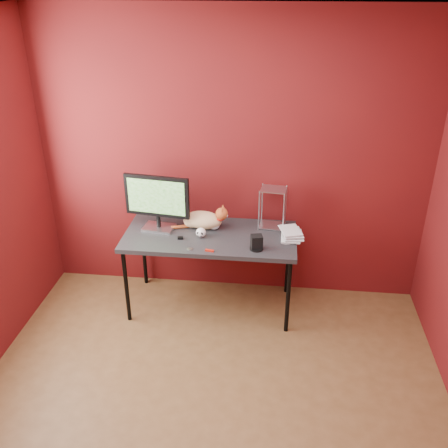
# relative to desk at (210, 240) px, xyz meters

# --- Properties ---
(room) EXTENTS (3.52, 3.52, 2.61)m
(room) POSITION_rel_desk_xyz_m (0.15, -1.37, 0.75)
(room) COLOR brown
(room) RESTS_ON ground
(desk) EXTENTS (1.50, 0.70, 0.75)m
(desk) POSITION_rel_desk_xyz_m (0.00, 0.00, 0.00)
(desk) COLOR black
(desk) RESTS_ON ground
(monitor) EXTENTS (0.58, 0.22, 0.50)m
(monitor) POSITION_rel_desk_xyz_m (-0.47, 0.06, 0.33)
(monitor) COLOR #B1B1B6
(monitor) RESTS_ON desk
(cat) EXTENTS (0.51, 0.22, 0.24)m
(cat) POSITION_rel_desk_xyz_m (-0.07, 0.12, 0.13)
(cat) COLOR orange
(cat) RESTS_ON desk
(skull_mug) EXTENTS (0.09, 0.09, 0.08)m
(skull_mug) POSITION_rel_desk_xyz_m (-0.07, -0.05, 0.09)
(skull_mug) COLOR white
(skull_mug) RESTS_ON desk
(speaker) EXTENTS (0.11, 0.11, 0.13)m
(speaker) POSITION_rel_desk_xyz_m (0.42, -0.21, 0.11)
(speaker) COLOR black
(speaker) RESTS_ON desk
(book_stack) EXTENTS (0.22, 0.26, 0.87)m
(book_stack) POSITION_rel_desk_xyz_m (0.63, 0.01, 0.48)
(book_stack) COLOR beige
(book_stack) RESTS_ON desk
(wire_rack) EXTENTS (0.23, 0.20, 0.37)m
(wire_rack) POSITION_rel_desk_xyz_m (0.53, 0.22, 0.24)
(wire_rack) COLOR #B1B1B6
(wire_rack) RESTS_ON desk
(pocket_knife) EXTENTS (0.07, 0.03, 0.01)m
(pocket_knife) POSITION_rel_desk_xyz_m (0.04, -0.29, 0.06)
(pocket_knife) COLOR #B21B0D
(pocket_knife) RESTS_ON desk
(black_gadget) EXTENTS (0.05, 0.03, 0.02)m
(black_gadget) POSITION_rel_desk_xyz_m (-0.24, -0.11, 0.06)
(black_gadget) COLOR black
(black_gadget) RESTS_ON desk
(washer) EXTENTS (0.05, 0.05, 0.00)m
(washer) POSITION_rel_desk_xyz_m (-0.13, -0.27, 0.05)
(washer) COLOR #B1B1B6
(washer) RESTS_ON desk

